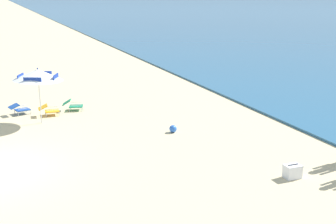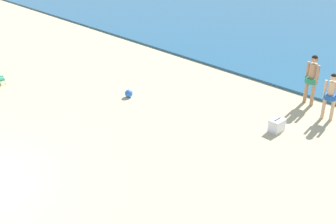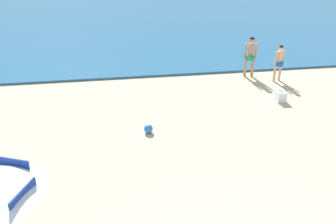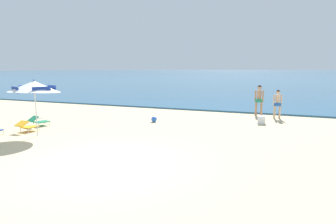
% 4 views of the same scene
% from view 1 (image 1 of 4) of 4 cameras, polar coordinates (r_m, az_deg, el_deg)
% --- Properties ---
extents(beach_umbrella_striped_main, '(2.20, 2.21, 2.34)m').
position_cam_1_polar(beach_umbrella_striped_main, '(18.38, -16.80, 4.73)').
color(beach_umbrella_striped_main, silver).
rests_on(beach_umbrella_striped_main, ground).
extents(lounge_chair_under_umbrella, '(0.75, 0.98, 0.50)m').
position_cam_1_polar(lounge_chair_under_umbrella, '(20.40, -19.02, 0.44)').
color(lounge_chair_under_umbrella, '#1E4799').
rests_on(lounge_chair_under_umbrella, ground).
extents(lounge_chair_beside_umbrella, '(0.76, 1.00, 0.52)m').
position_cam_1_polar(lounge_chair_beside_umbrella, '(20.44, -12.46, 0.94)').
color(lounge_chair_beside_umbrella, '#1E7F56').
rests_on(lounge_chair_beside_umbrella, ground).
extents(lounge_chair_facing_sea, '(0.61, 0.91, 0.51)m').
position_cam_1_polar(lounge_chair_facing_sea, '(19.82, -15.45, 0.31)').
color(lounge_chair_facing_sea, gold).
rests_on(lounge_chair_facing_sea, ground).
extents(cooler_box, '(0.36, 0.50, 0.43)m').
position_cam_1_polar(cooler_box, '(13.30, 16.10, -7.53)').
color(cooler_box, white).
rests_on(cooler_box, ground).
extents(beach_ball, '(0.29, 0.29, 0.29)m').
position_cam_1_polar(beach_ball, '(16.84, 0.67, -2.23)').
color(beach_ball, blue).
rests_on(beach_ball, ground).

